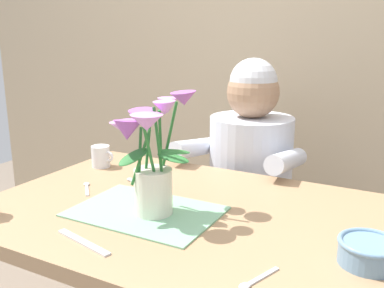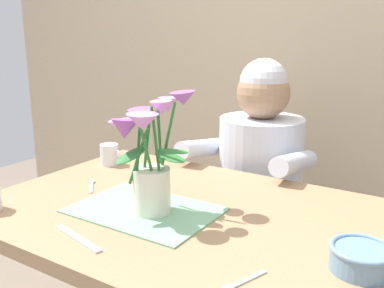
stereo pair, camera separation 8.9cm
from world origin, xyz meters
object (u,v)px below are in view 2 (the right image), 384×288
(seated_person, at_px, (259,198))
(flower_vase, at_px, (149,154))
(dinner_knife, at_px, (78,238))
(ceramic_bowl, at_px, (362,258))
(coffee_cup, at_px, (110,155))

(seated_person, distance_m, flower_vase, 0.77)
(dinner_knife, bearing_deg, ceramic_bowl, 33.02)
(dinner_knife, bearing_deg, flower_vase, 89.95)
(ceramic_bowl, xyz_separation_m, dinner_knife, (-0.61, -0.22, -0.03))
(seated_person, height_order, flower_vase, seated_person)
(seated_person, height_order, ceramic_bowl, seated_person)
(seated_person, height_order, coffee_cup, seated_person)
(seated_person, xyz_separation_m, coffee_cup, (-0.44, -0.41, 0.22))
(flower_vase, distance_m, coffee_cup, 0.52)
(ceramic_bowl, relative_size, dinner_knife, 0.72)
(coffee_cup, bearing_deg, dinner_knife, -54.18)
(seated_person, relative_size, flower_vase, 3.39)
(seated_person, xyz_separation_m, flower_vase, (-0.03, -0.69, 0.35))
(coffee_cup, bearing_deg, seated_person, 43.14)
(seated_person, bearing_deg, ceramic_bowl, -54.60)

